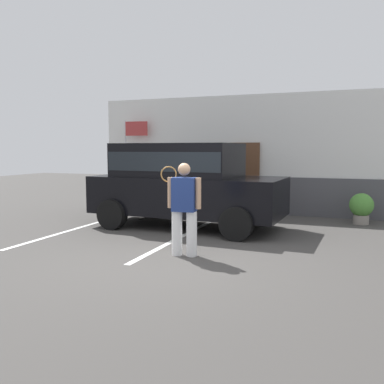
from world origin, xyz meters
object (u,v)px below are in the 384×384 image
(tennis_player_man, at_px, (184,208))
(flag_pole, at_px, (131,147))
(parked_suv, at_px, (183,181))
(potted_plant_by_porch, at_px, (361,207))

(tennis_player_man, distance_m, flag_pole, 6.50)
(tennis_player_man, xyz_separation_m, flag_pole, (-3.90, 5.08, 1.10))
(parked_suv, height_order, tennis_player_man, parked_suv)
(potted_plant_by_porch, bearing_deg, tennis_player_man, -123.98)
(potted_plant_by_porch, xyz_separation_m, flag_pole, (-6.96, 0.55, 1.54))
(potted_plant_by_porch, bearing_deg, flag_pole, 175.50)
(tennis_player_man, relative_size, flag_pole, 0.59)
(tennis_player_man, xyz_separation_m, potted_plant_by_porch, (3.05, 4.53, -0.44))
(parked_suv, distance_m, potted_plant_by_porch, 4.61)
(parked_suv, height_order, flag_pole, flag_pole)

